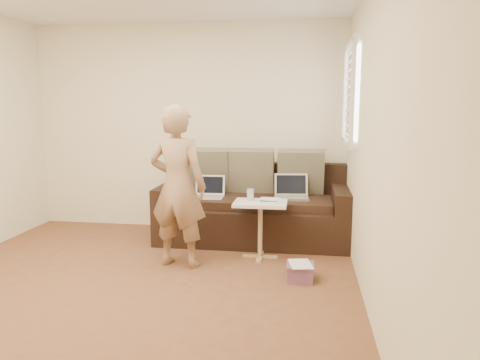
% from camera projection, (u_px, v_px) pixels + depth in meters
% --- Properties ---
extents(floor, '(4.50, 4.50, 0.00)m').
position_uv_depth(floor, '(122.00, 296.00, 3.80)').
color(floor, brown).
rests_on(floor, ground).
extents(wall_back, '(4.00, 0.00, 4.00)m').
position_uv_depth(wall_back, '(188.00, 128.00, 5.78)').
color(wall_back, beige).
rests_on(wall_back, ground).
extents(wall_right, '(0.00, 4.50, 4.50)m').
position_uv_depth(wall_right, '(375.00, 144.00, 3.30)').
color(wall_right, beige).
rests_on(wall_right, ground).
extents(window_blinds, '(0.12, 0.88, 1.08)m').
position_uv_depth(window_blinds, '(350.00, 94.00, 4.71)').
color(window_blinds, white).
rests_on(window_blinds, wall_right).
extents(sofa, '(2.20, 0.95, 0.85)m').
position_uv_depth(sofa, '(253.00, 205.00, 5.33)').
color(sofa, black).
rests_on(sofa, ground).
extents(pillow_left, '(0.55, 0.29, 0.57)m').
position_uv_depth(pillow_left, '(207.00, 170.00, 5.58)').
color(pillow_left, brown).
rests_on(pillow_left, sofa).
extents(pillow_mid, '(0.55, 0.27, 0.57)m').
position_uv_depth(pillow_mid, '(251.00, 171.00, 5.52)').
color(pillow_mid, '#5E5C43').
rests_on(pillow_mid, sofa).
extents(pillow_right, '(0.55, 0.28, 0.57)m').
position_uv_depth(pillow_right, '(301.00, 172.00, 5.44)').
color(pillow_right, brown).
rests_on(pillow_right, sofa).
extents(laptop_silver, '(0.42, 0.33, 0.26)m').
position_uv_depth(laptop_silver, '(292.00, 199.00, 5.20)').
color(laptop_silver, '#B7BABC').
rests_on(laptop_silver, sofa).
extents(laptop_white, '(0.36, 0.27, 0.25)m').
position_uv_depth(laptop_white, '(208.00, 198.00, 5.27)').
color(laptop_white, white).
rests_on(laptop_white, sofa).
extents(person, '(0.64, 0.48, 1.60)m').
position_uv_depth(person, '(178.00, 186.00, 4.41)').
color(person, '#987653').
rests_on(person, ground).
extents(side_table, '(0.54, 0.38, 0.60)m').
position_uv_depth(side_table, '(260.00, 230.00, 4.72)').
color(side_table, silver).
rests_on(side_table, ground).
extents(drinking_glass, '(0.07, 0.07, 0.12)m').
position_uv_depth(drinking_glass, '(250.00, 195.00, 4.74)').
color(drinking_glass, silver).
rests_on(drinking_glass, side_table).
extents(scissors, '(0.18, 0.11, 0.02)m').
position_uv_depth(scissors, '(268.00, 201.00, 4.65)').
color(scissors, silver).
rests_on(scissors, side_table).
extents(paper_on_table, '(0.25, 0.33, 0.00)m').
position_uv_depth(paper_on_table, '(268.00, 200.00, 4.74)').
color(paper_on_table, white).
rests_on(paper_on_table, side_table).
extents(striped_box, '(0.25, 0.25, 0.16)m').
position_uv_depth(striped_box, '(300.00, 272.00, 4.13)').
color(striped_box, '#DD2188').
rests_on(striped_box, ground).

